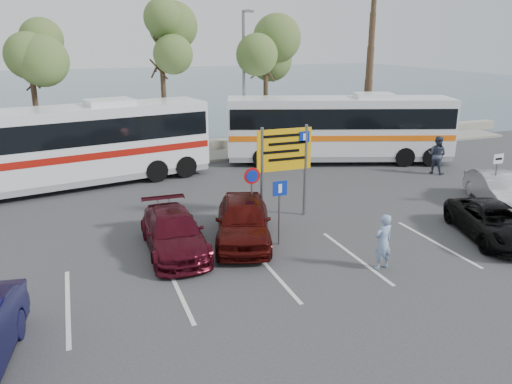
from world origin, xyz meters
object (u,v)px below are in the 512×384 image
object	(u,v)px
direction_sign	(284,157)
car_silver_b	(497,189)
coach_bus_right	(339,131)
coach_bus_left	(72,148)
suv_black	(494,222)
car_red	(243,220)
street_lamp_right	(244,77)
car_maroon	(174,233)
pedestrian_far	(437,155)
pedestrian_near	(383,242)

from	to	relation	value
direction_sign	car_silver_b	distance (m)	9.32
coach_bus_right	coach_bus_left	bearing A→B (deg)	-180.00
car_silver_b	direction_sign	bearing A→B (deg)	-167.67
suv_black	coach_bus_left	bearing A→B (deg)	156.53
direction_sign	coach_bus_right	distance (m)	9.80
car_red	car_silver_b	bearing A→B (deg)	18.51
street_lamp_right	car_maroon	distance (m)	14.29
direction_sign	car_red	bearing A→B (deg)	-142.96
coach_bus_right	suv_black	world-z (taller)	coach_bus_right
direction_sign	car_maroon	size ratio (longest dim) A/B	0.80
direction_sign	pedestrian_far	distance (m)	10.63
car_maroon	suv_black	size ratio (longest dim) A/B	1.02
coach_bus_right	pedestrian_near	bearing A→B (deg)	-113.75
suv_black	pedestrian_near	world-z (taller)	pedestrian_near
coach_bus_right	pedestrian_near	xyz separation A→B (m)	(-5.50, -12.50, -0.90)
street_lamp_right	coach_bus_right	bearing A→B (deg)	-33.86
car_maroon	car_silver_b	size ratio (longest dim) A/B	1.10
car_maroon	car_red	world-z (taller)	car_red
street_lamp_right	car_maroon	xyz separation A→B (m)	(-6.64, -12.02, -3.95)
street_lamp_right	coach_bus_left	xyz separation A→B (m)	(-9.50, -3.02, -2.76)
street_lamp_right	pedestrian_near	size ratio (longest dim) A/B	4.57
street_lamp_right	car_red	bearing A→B (deg)	-109.45
coach_bus_left	car_red	bearing A→B (deg)	-59.72
coach_bus_left	car_red	xyz separation A→B (m)	(5.26, -9.00, -1.06)
coach_bus_right	car_maroon	distance (m)	14.37
coach_bus_left	pedestrian_far	bearing A→B (deg)	-12.88
coach_bus_right	pedestrian_far	size ratio (longest dim) A/B	6.34
car_silver_b	pedestrian_near	bearing A→B (deg)	-133.35
suv_black	car_silver_b	bearing A→B (deg)	61.42
direction_sign	pedestrian_far	size ratio (longest dim) A/B	1.84
street_lamp_right	pedestrian_far	xyz separation A→B (m)	(8.00, -7.02, -3.62)
car_maroon	car_red	bearing A→B (deg)	1.60
car_maroon	direction_sign	bearing A→B (deg)	21.66
car_red	street_lamp_right	bearing A→B (deg)	89.06
direction_sign	suv_black	bearing A→B (deg)	-37.22
coach_bus_right	pedestrian_near	world-z (taller)	coach_bus_right
coach_bus_left	suv_black	distance (m)	18.01
car_maroon	suv_black	xyz separation A→B (m)	(10.64, -2.86, -0.04)
car_silver_b	pedestrian_far	bearing A→B (deg)	101.71
car_red	car_silver_b	distance (m)	11.25
direction_sign	street_lamp_right	bearing A→B (deg)	79.06
direction_sign	coach_bus_left	world-z (taller)	coach_bus_left
coach_bus_right	suv_black	xyz separation A→B (m)	(-0.50, -11.86, -1.16)
car_red	pedestrian_near	world-z (taller)	pedestrian_near
direction_sign	car_red	xyz separation A→B (m)	(-2.25, -1.70, -1.66)
street_lamp_right	car_red	size ratio (longest dim) A/B	1.76
direction_sign	car_maroon	xyz separation A→B (m)	(-4.65, -1.70, -1.78)
coach_bus_left	car_maroon	world-z (taller)	coach_bus_left
street_lamp_right	pedestrian_near	distance (m)	15.99
street_lamp_right	coach_bus_right	distance (m)	6.11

